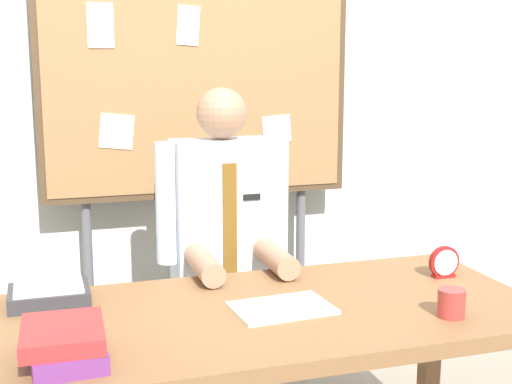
{
  "coord_description": "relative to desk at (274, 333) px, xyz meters",
  "views": [
    {
      "loc": [
        -0.7,
        -2.03,
        1.54
      ],
      "look_at": [
        0.0,
        0.19,
        1.1
      ],
      "focal_mm": 48.76,
      "sensor_mm": 36.0,
      "label": 1
    }
  ],
  "objects": [
    {
      "name": "desk_clock",
      "position": [
        0.71,
        0.12,
        0.14
      ],
      "size": [
        0.12,
        0.04,
        0.12
      ],
      "color": "maroon",
      "rests_on": "desk"
    },
    {
      "name": "person",
      "position": [
        0.0,
        0.64,
        0.01
      ],
      "size": [
        0.55,
        0.56,
        1.44
      ],
      "color": "#2D2D33",
      "rests_on": "ground_plane"
    },
    {
      "name": "bulletin_board",
      "position": [
        -0.0,
        1.05,
        0.79
      ],
      "size": [
        1.41,
        0.09,
        2.03
      ],
      "color": "#4C3823",
      "rests_on": "ground_plane"
    },
    {
      "name": "open_notebook",
      "position": [
        0.02,
        -0.02,
        0.09
      ],
      "size": [
        0.33,
        0.24,
        0.01
      ],
      "primitive_type": "cube",
      "rotation": [
        0.0,
        0.0,
        0.07
      ],
      "color": "#F4EFCC",
      "rests_on": "desk"
    },
    {
      "name": "coffee_mug",
      "position": [
        0.51,
        -0.24,
        0.13
      ],
      "size": [
        0.09,
        0.09,
        0.09
      ],
      "primitive_type": "cylinder",
      "color": "#B23833",
      "rests_on": "desk"
    },
    {
      "name": "paper_tray",
      "position": [
        -0.69,
        0.27,
        0.11
      ],
      "size": [
        0.26,
        0.2,
        0.06
      ],
      "color": "#333338",
      "rests_on": "desk"
    },
    {
      "name": "desk",
      "position": [
        0.0,
        0.0,
        0.0
      ],
      "size": [
        1.75,
        0.83,
        0.75
      ],
      "color": "brown",
      "rests_on": "ground_plane"
    },
    {
      "name": "book_stack",
      "position": [
        -0.66,
        -0.22,
        0.14
      ],
      "size": [
        0.22,
        0.27,
        0.1
      ],
      "color": "#72337F",
      "rests_on": "desk"
    },
    {
      "name": "back_wall",
      "position": [
        0.0,
        1.26,
        0.69
      ],
      "size": [
        6.4,
        0.08,
        2.7
      ],
      "primitive_type": "cube",
      "color": "silver",
      "rests_on": "ground_plane"
    }
  ]
}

